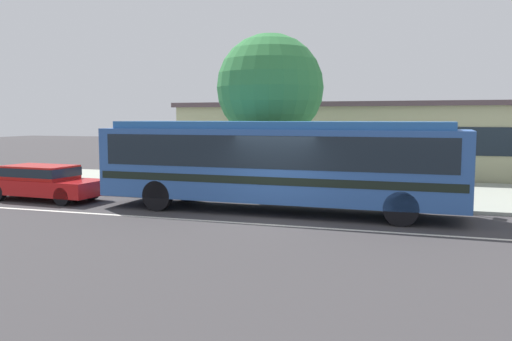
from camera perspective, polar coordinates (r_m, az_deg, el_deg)
name	(u,v)px	position (r m, az deg, el deg)	size (l,w,h in m)	color
ground_plane	(273,220)	(16.17, 1.85, -5.24)	(120.00, 120.00, 0.00)	#393638
sidewalk_slab	(317,189)	(22.59, 6.53, -2.00)	(60.00, 8.00, 0.12)	#9BA093
lane_stripe_center	(266,224)	(15.41, 1.03, -5.76)	(56.00, 0.16, 0.01)	silver
transit_bus	(277,160)	(17.30, 2.28, 1.17)	(11.81, 2.74, 2.93)	#2F5AA4
sedan_behind_bus	(43,181)	(21.35, -21.73, -1.01)	(4.63, 2.06, 1.29)	red
pedestrian_waiting_near_sign	(261,169)	(20.32, 0.55, 0.20)	(0.40, 0.40, 1.71)	#7A5C4E
bus_stop_sign	(451,157)	(18.47, 20.05, 1.32)	(0.13, 0.44, 2.58)	gray
street_tree_near_stop	(270,88)	(21.00, 1.50, 8.78)	(4.15, 4.15, 6.16)	brown
station_building	(371,138)	(29.72, 12.16, 3.35)	(20.28, 7.33, 3.84)	tan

